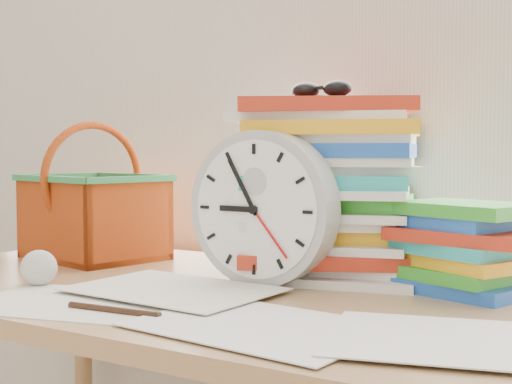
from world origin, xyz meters
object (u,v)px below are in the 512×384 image
Objects in this scene: paper_stack at (328,189)px; clock at (263,208)px; desk at (226,332)px; book_stack at (460,247)px; basket at (94,192)px.

paper_stack is 1.27× the size of clock.
book_stack reaches higher than desk.
book_stack is (0.35, 0.19, 0.15)m from desk.
clock reaches higher than desk.
paper_stack is 1.35× the size of book_stack.
desk is 0.52m from basket.
desk is 0.22m from clock.
basket is at bearing 170.67° from clock.
paper_stack is 0.16m from clock.
book_stack is (0.26, -0.02, -0.09)m from paper_stack.
paper_stack is at bearing 175.03° from book_stack.
clock is at bearing 59.18° from desk.
clock is (0.04, 0.06, 0.21)m from desk.
basket is (-0.80, -0.05, 0.07)m from book_stack.
book_stack is 0.87× the size of basket.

